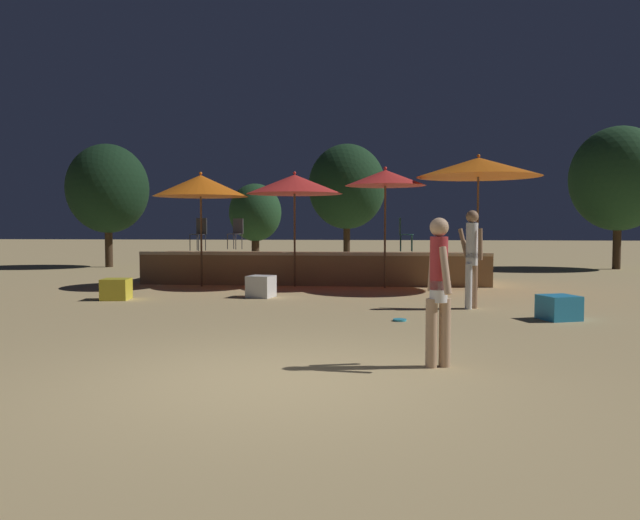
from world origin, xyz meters
name	(u,v)px	position (x,y,z in m)	size (l,w,h in m)	color
ground_plane	(269,381)	(0.00, 0.00, 0.00)	(120.00, 120.00, 0.00)	tan
wooden_deck	(316,268)	(-0.66, 11.01, 0.40)	(9.21, 2.39, 0.87)	olive
patio_umbrella_0	(385,178)	(1.22, 9.54, 2.75)	(2.01, 2.01, 3.03)	brown
patio_umbrella_1	(201,186)	(-3.47, 9.45, 2.58)	(2.41, 2.41, 2.94)	brown
patio_umbrella_2	(295,184)	(-1.08, 9.67, 2.62)	(2.46, 2.46, 2.94)	brown
patio_umbrella_3	(478,167)	(3.46, 9.29, 2.97)	(3.00, 3.00, 3.29)	brown
cube_seat_0	(261,286)	(-1.49, 7.22, 0.24)	(0.63, 0.63, 0.47)	white
cube_seat_1	(559,308)	(4.08, 4.49, 0.20)	(0.71, 0.71, 0.41)	#2D9EDB
cube_seat_2	(116,289)	(-4.45, 6.48, 0.22)	(0.61, 0.61, 0.44)	yellow
person_0	(472,254)	(2.82, 5.75, 1.04)	(0.45, 0.41, 1.85)	white
person_1	(439,287)	(1.75, 0.79, 0.89)	(0.28, 0.50, 1.66)	tan
bistro_chair_0	(237,231)	(-3.10, 11.80, 1.42)	(0.45, 0.45, 0.90)	#47474C
bistro_chair_1	(403,231)	(1.71, 10.75, 1.42)	(0.40, 0.40, 0.90)	#1E4C47
bistro_chair_2	(200,231)	(-3.89, 10.74, 1.42)	(0.45, 0.45, 0.90)	#2D3338
frisbee_disc	(400,320)	(1.43, 4.10, 0.02)	(0.22, 0.22, 0.03)	#33B2D8
background_tree_0	(255,213)	(-3.42, 16.15, 2.02)	(1.89, 1.89, 3.08)	#3D2B1C
background_tree_1	(347,187)	(-0.31, 20.00, 3.18)	(3.22, 3.22, 4.96)	#3D2B1C
background_tree_2	(108,189)	(-9.09, 16.41, 2.94)	(3.02, 3.02, 4.61)	#3D2B1C
background_tree_3	(619,179)	(9.54, 17.08, 3.23)	(3.38, 3.38, 5.09)	#3D2B1C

